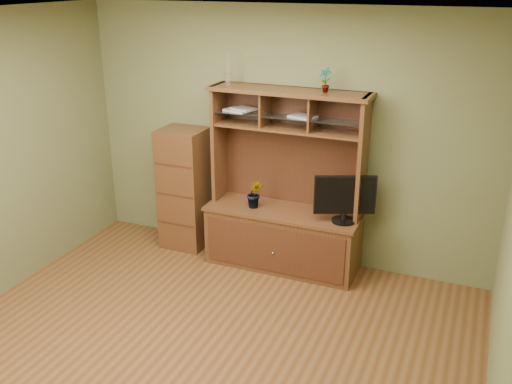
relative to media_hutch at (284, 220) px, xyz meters
The scene contains 8 objects.
room 1.92m from the media_hutch, 93.93° to the right, with size 4.54×4.04×2.74m.
media_hutch is the anchor object (origin of this frame).
monitor 0.77m from the media_hutch, ahead, with size 0.58×0.28×0.48m.
orchid_plant 0.42m from the media_hutch, 164.37° to the right, with size 0.17×0.14×0.32m, color #29571E.
top_plant 1.54m from the media_hutch, 11.81° to the left, with size 0.12×0.08×0.23m, color #317027.
reed_diffuser 1.64m from the media_hutch, behind, with size 0.06×0.06×0.32m.
magazines 1.17m from the media_hutch, 165.90° to the left, with size 1.00×0.26×0.04m.
side_cabinet 1.22m from the media_hutch, behind, with size 0.49×0.45×1.38m.
Camera 1 is at (1.98, -3.49, 2.98)m, focal length 40.00 mm.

